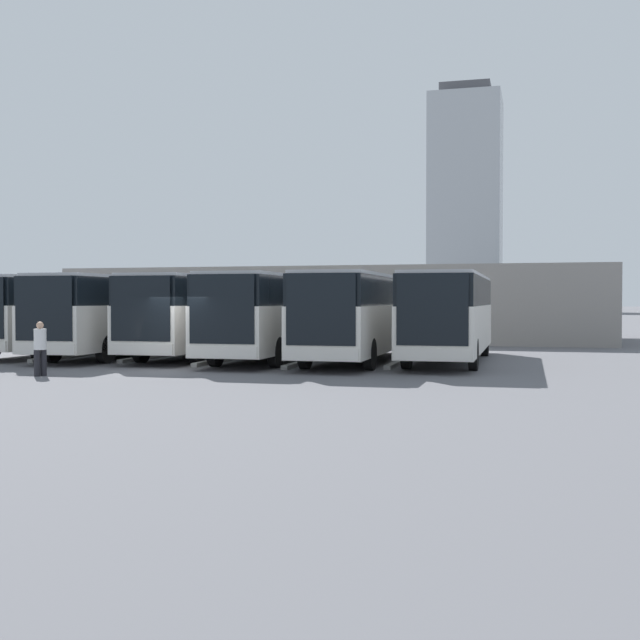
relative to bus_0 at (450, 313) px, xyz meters
The scene contains 15 objects.
ground_plane 10.73m from the bus_0, 36.41° to the left, with size 600.00×600.00×0.00m, color #5B5B60.
bus_0 is the anchor object (origin of this frame).
curb_divider_0 3.04m from the bus_0, 45.94° to the left, with size 0.24×5.04×0.15m, color #9E9E99.
bus_1 3.52m from the bus_0, 14.80° to the left, with size 2.73×11.91×3.37m.
curb_divider_1 6.03m from the bus_0, 27.50° to the left, with size 0.24×5.04×0.15m, color #9E9E99.
bus_2 6.84m from the bus_0, ahead, with size 2.73×11.91×3.37m.
curb_divider_2 9.05m from the bus_0, 16.55° to the left, with size 0.24×5.04×0.15m, color #9E9E99.
bus_3 10.20m from the bus_0, ahead, with size 2.73×11.91×3.37m.
curb_divider_3 12.15m from the bus_0, ahead, with size 0.24×5.04×0.15m, color #9E9E99.
bus_4 13.62m from the bus_0, ahead, with size 2.73×11.91×3.37m.
curb_divider_4 15.59m from the bus_0, ahead, with size 0.24×5.04×0.15m, color #9E9E99.
bus_5 17.00m from the bus_0, ahead, with size 2.73×11.91×3.37m.
pedestrian 15.02m from the bus_0, 38.20° to the left, with size 0.53×0.53×1.71m.
station_building 18.95m from the bus_0, 63.34° to the right, with size 31.58×14.47×4.29m.
office_tower 161.35m from the bus_0, 85.15° to the right, with size 16.29×16.29×52.18m.
Camera 1 is at (-11.84, 24.88, 2.38)m, focal length 45.00 mm.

